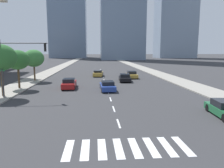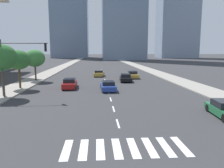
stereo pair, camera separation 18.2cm
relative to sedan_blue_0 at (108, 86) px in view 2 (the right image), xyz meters
name	(u,v)px [view 2 (the right image)]	position (x,y,z in m)	size (l,w,h in m)	color
sidewalk_east	(181,82)	(12.99, 7.00, -0.51)	(4.00, 260.00, 0.15)	gray
sidewalk_west	(26,83)	(-12.99, 7.00, -0.51)	(4.00, 260.00, 0.15)	gray
crosswalk_near	(125,148)	(0.00, -17.58, -0.58)	(6.75, 2.54, 0.01)	silver
lane_divider_center	(105,80)	(0.00, 10.42, -0.58)	(0.14, 50.00, 0.01)	silver
sedan_blue_0	(108,86)	(0.00, 0.00, 0.00)	(2.00, 4.78, 1.26)	navy
sedan_red_1	(70,84)	(-5.37, 2.20, 0.05)	(1.94, 4.77, 1.38)	maroon
sedan_gold_3	(99,73)	(-0.99, 16.39, 0.02)	(2.28, 4.39, 1.30)	#B28E38
sedan_black_4	(126,78)	(3.54, 8.50, 0.01)	(2.17, 4.68, 1.29)	black
sedan_gold_5	(133,75)	(5.56, 13.08, 0.03)	(1.89, 4.28, 1.34)	#B28E38
traffic_signal_far	(19,58)	(-9.97, -4.33, 3.93)	(5.29, 0.28, 6.33)	#333335
street_tree_nearest	(1,58)	(-12.19, -3.45, 3.92)	(3.48, 3.48, 5.85)	#4C3823
street_tree_second	(19,60)	(-12.19, 1.90, 3.44)	(3.14, 3.14, 5.23)	#4C3823
street_tree_third	(35,58)	(-12.19, 9.74, 3.43)	(3.51, 3.51, 5.37)	#4C3823
office_tower_left_skyline	(70,2)	(-22.35, 152.23, 43.47)	(28.33, 26.45, 100.71)	slate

